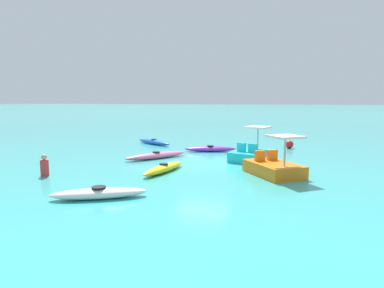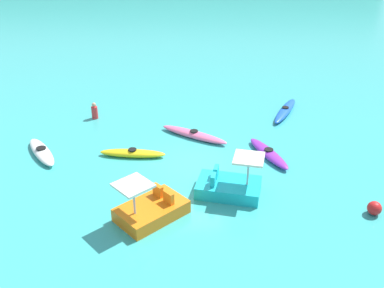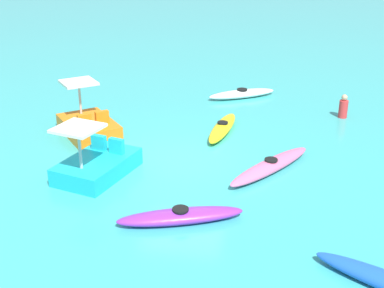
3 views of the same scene
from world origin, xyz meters
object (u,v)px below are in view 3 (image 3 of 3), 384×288
(kayak_white, at_px, (242,94))
(kayak_yellow, at_px, (223,128))
(pedal_boat_cyan, at_px, (97,164))
(kayak_purple, at_px, (181,216))
(person_near_shore, at_px, (343,107))
(kayak_pink, at_px, (271,166))
(pedal_boat_orange, at_px, (88,125))

(kayak_white, distance_m, kayak_yellow, 4.06)
(kayak_yellow, relative_size, pedal_boat_cyan, 1.09)
(kayak_purple, height_order, person_near_shore, person_near_shore)
(pedal_boat_cyan, bearing_deg, kayak_pink, 102.15)
(kayak_pink, height_order, pedal_boat_cyan, pedal_boat_cyan)
(kayak_white, relative_size, kayak_yellow, 0.96)
(kayak_white, relative_size, pedal_boat_cyan, 1.05)
(kayak_pink, bearing_deg, person_near_shore, 153.22)
(kayak_white, height_order, kayak_pink, same)
(pedal_boat_orange, distance_m, person_near_shore, 9.18)
(kayak_yellow, xyz_separation_m, pedal_boat_orange, (0.91, -4.44, 0.17))
(kayak_yellow, bearing_deg, person_near_shore, 117.51)
(kayak_white, xyz_separation_m, kayak_purple, (10.04, -0.75, -0.00))
(kayak_purple, distance_m, pedal_boat_cyan, 3.49)
(kayak_white, xyz_separation_m, person_near_shore, (1.86, 3.83, 0.22))
(kayak_white, distance_m, pedal_boat_orange, 6.91)
(kayak_purple, relative_size, pedal_boat_cyan, 1.12)
(kayak_yellow, relative_size, person_near_shore, 3.37)
(kayak_yellow, bearing_deg, kayak_pink, 30.66)
(pedal_boat_orange, bearing_deg, person_near_shore, 109.71)
(kayak_yellow, bearing_deg, pedal_boat_cyan, -39.02)
(kayak_purple, xyz_separation_m, pedal_boat_orange, (-5.09, -4.07, 0.17))
(kayak_white, distance_m, pedal_boat_cyan, 8.65)
(kayak_yellow, relative_size, kayak_purple, 0.97)
(kayak_purple, distance_m, pedal_boat_orange, 6.52)
(kayak_white, bearing_deg, kayak_purple, -4.27)
(kayak_pink, relative_size, person_near_shore, 3.68)
(kayak_yellow, height_order, kayak_purple, same)
(kayak_white, relative_size, pedal_boat_orange, 1.02)
(kayak_white, xyz_separation_m, pedal_boat_cyan, (7.91, -3.51, 0.17))
(kayak_white, bearing_deg, pedal_boat_cyan, -23.94)
(kayak_purple, height_order, pedal_boat_cyan, pedal_boat_cyan)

